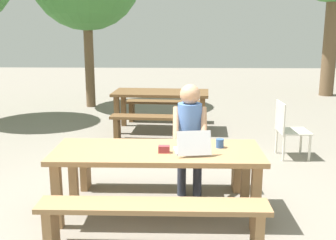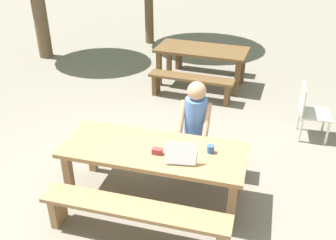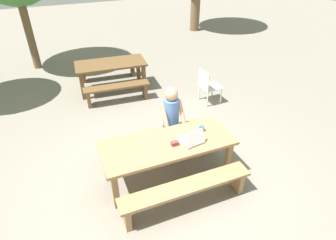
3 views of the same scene
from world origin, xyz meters
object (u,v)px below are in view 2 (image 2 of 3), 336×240
Objects in this scene: picnic_table_front at (154,155)px; person_seated at (195,122)px; small_pouch at (157,151)px; coffee_mug at (211,149)px; plastic_chair at (310,110)px; picnic_table_mid at (202,54)px; laptop at (181,154)px.

picnic_table_front is 1.65× the size of person_seated.
person_seated reaches higher than small_pouch.
plastic_chair reaches higher than coffee_mug.
coffee_mug is 0.05× the size of picnic_table_mid.
small_pouch is at bearing -109.97° from person_seated.
small_pouch is 0.09× the size of person_seated.
laptop is (0.35, -0.11, 0.15)m from picnic_table_front.
laptop is at bearing 141.98° from plastic_chair.
laptop is 0.44× the size of plastic_chair.
person_seated is 0.71× the size of picnic_table_mid.
coffee_mug reaches higher than small_pouch.
picnic_table_mid is (-0.75, 3.42, -0.13)m from coffee_mug.
small_pouch is 1.22× the size of coffee_mug.
coffee_mug reaches higher than picnic_table_front.
coffee_mug is 2.25m from plastic_chair.
person_seated reaches higher than laptop.
picnic_table_front is at bearing -26.55° from laptop.
laptop is 3.66m from picnic_table_mid.
coffee_mug is 3.50m from picnic_table_mid.
person_seated reaches higher than picnic_table_mid.
person_seated is (0.34, 0.65, 0.14)m from picnic_table_front.
plastic_chair is (1.83, 1.98, -0.17)m from picnic_table_front.
plastic_chair is at bearing -133.83° from laptop.
picnic_table_mid is at bearing 91.87° from picnic_table_front.
coffee_mug is (0.57, 0.18, 0.01)m from small_pouch.
plastic_chair is (1.49, 1.32, -0.30)m from person_seated.
picnic_table_front is at bearing -84.29° from picnic_table_mid.
laptop is 4.13× the size of coffee_mug.
picnic_table_mid is at bearing 48.97° from plastic_chair.
picnic_table_front is 2.70m from plastic_chair.
picnic_table_front is 19.10× the size of small_pouch.
plastic_chair is 0.47× the size of picnic_table_mid.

